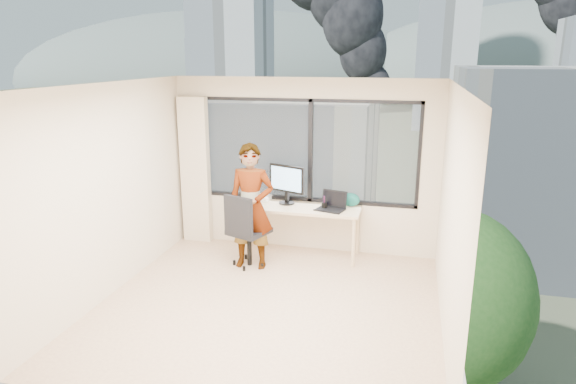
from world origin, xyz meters
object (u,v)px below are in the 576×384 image
(person, at_px, (251,207))
(monitor, at_px, (287,184))
(chair, at_px, (249,229))
(game_console, at_px, (261,198))
(desk, at_px, (299,231))
(laptop, at_px, (330,202))
(handbag, at_px, (351,200))

(person, bearing_deg, monitor, 59.98)
(chair, distance_m, monitor, 0.92)
(monitor, bearing_deg, game_console, -173.07)
(person, relative_size, monitor, 2.95)
(desk, bearing_deg, laptop, -7.40)
(desk, height_order, laptop, laptop)
(game_console, height_order, handbag, handbag)
(person, bearing_deg, laptop, 22.53)
(game_console, bearing_deg, person, -72.97)
(chair, relative_size, game_console, 3.86)
(chair, bearing_deg, laptop, 45.53)
(game_console, bearing_deg, laptop, -4.36)
(desk, distance_m, game_console, 0.80)
(chair, bearing_deg, desk, 63.98)
(game_console, bearing_deg, handbag, 9.08)
(chair, height_order, monitor, monitor)
(game_console, bearing_deg, chair, -75.94)
(desk, xyz_separation_m, game_console, (-0.65, 0.22, 0.41))
(person, height_order, laptop, person)
(chair, distance_m, laptop, 1.23)
(handbag, bearing_deg, chair, -143.05)
(chair, relative_size, person, 0.62)
(person, distance_m, monitor, 0.79)
(desk, height_order, person, person)
(handbag, bearing_deg, desk, -157.20)
(laptop, relative_size, handbag, 1.54)
(laptop, distance_m, handbag, 0.37)
(person, xyz_separation_m, monitor, (0.34, 0.69, 0.17))
(monitor, relative_size, laptop, 1.48)
(monitor, bearing_deg, desk, -8.21)
(person, bearing_deg, game_console, 93.42)
(desk, distance_m, handbag, 0.90)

